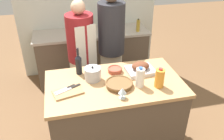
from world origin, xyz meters
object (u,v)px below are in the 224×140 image
at_px(knife_paring, 66,89).
at_px(condiment_bottle_short, 103,25).
at_px(knife_chef, 69,89).
at_px(person_cook_guest, 111,44).
at_px(stand_mixer, 85,23).
at_px(wicker_basket, 119,84).
at_px(wine_glass_left, 122,91).
at_px(wine_bottle_green, 79,64).
at_px(condiment_bottle_tall, 108,29).
at_px(mixing_bowl, 115,70).
at_px(stock_pot, 93,74).
at_px(person_cook_aproned, 81,52).
at_px(roasting_pan, 140,69).
at_px(cutting_board, 68,92).
at_px(juice_jug, 160,78).
at_px(milk_jug, 140,77).
at_px(condiment_bottle_extra, 138,26).

relative_size(knife_paring, condiment_bottle_short, 1.18).
distance_m(knife_chef, person_cook_guest, 1.15).
xyz_separation_m(knife_paring, person_cook_guest, (0.70, 0.93, 0.02)).
bearing_deg(stand_mixer, wicker_basket, -86.10).
bearing_deg(condiment_bottle_short, knife_chef, -111.92).
bearing_deg(wine_glass_left, stand_mixer, 92.90).
bearing_deg(wine_bottle_green, knife_chef, -113.82).
height_order(condiment_bottle_tall, person_cook_guest, person_cook_guest).
bearing_deg(mixing_bowl, knife_chef, -154.87).
xyz_separation_m(mixing_bowl, wine_glass_left, (-0.05, -0.50, 0.05)).
xyz_separation_m(stock_pot, person_cook_aproned, (-0.04, 0.80, -0.12)).
distance_m(roasting_pan, knife_paring, 0.88).
bearing_deg(roasting_pan, cutting_board, -165.43).
distance_m(juice_jug, condiment_bottle_short, 1.88).
bearing_deg(milk_jug, mixing_bowl, 118.77).
relative_size(roasting_pan, wine_glass_left, 2.83).
height_order(wicker_basket, mixing_bowl, mixing_bowl).
bearing_deg(mixing_bowl, condiment_bottle_tall, 81.24).
distance_m(cutting_board, wine_glass_left, 0.56).
xyz_separation_m(stand_mixer, condiment_bottle_short, (0.30, -0.00, -0.06)).
bearing_deg(wicker_basket, wine_glass_left, -95.70).
bearing_deg(stand_mixer, condiment_bottle_short, -0.86).
relative_size(wine_glass_left, condiment_bottle_tall, 0.86).
relative_size(mixing_bowl, stand_mixer, 0.50).
height_order(mixing_bowl, wine_bottle_green, wine_bottle_green).
bearing_deg(mixing_bowl, wine_bottle_green, 171.42).
xyz_separation_m(condiment_bottle_short, condiment_bottle_extra, (0.56, -0.18, 0.01)).
bearing_deg(condiment_bottle_extra, wine_bottle_green, -132.29).
relative_size(roasting_pan, juice_jug, 1.52).
height_order(roasting_pan, person_cook_guest, person_cook_guest).
height_order(juice_jug, condiment_bottle_extra, juice_jug).
relative_size(wicker_basket, wine_bottle_green, 0.93).
relative_size(juice_jug, knife_chef, 0.80).
height_order(wine_bottle_green, condiment_bottle_short, wine_bottle_green).
relative_size(stand_mixer, condiment_bottle_short, 1.80).
bearing_deg(person_cook_guest, juice_jug, -57.64).
xyz_separation_m(wine_glass_left, person_cook_guest, (0.16, 1.18, -0.04)).
distance_m(roasting_pan, stock_pot, 0.56).
bearing_deg(knife_paring, condiment_bottle_extra, 49.91).
xyz_separation_m(cutting_board, condiment_bottle_extra, (1.27, 1.58, 0.04)).
bearing_deg(condiment_bottle_extra, wicker_basket, -115.04).
height_order(wicker_basket, stand_mixer, stand_mixer).
height_order(stock_pot, milk_jug, milk_jug).
xyz_separation_m(roasting_pan, wine_glass_left, (-0.33, -0.42, 0.03)).
height_order(knife_chef, condiment_bottle_tall, condiment_bottle_tall).
xyz_separation_m(roasting_pan, knife_paring, (-0.86, -0.17, -0.03)).
relative_size(wine_bottle_green, knife_paring, 1.40).
bearing_deg(knife_chef, wine_bottle_green, 66.18).
bearing_deg(roasting_pan, wine_glass_left, -127.84).
relative_size(stock_pot, knife_paring, 0.81).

